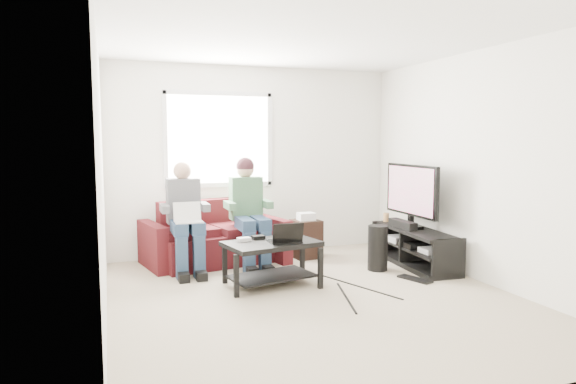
{
  "coord_description": "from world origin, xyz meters",
  "views": [
    {
      "loc": [
        -1.95,
        -4.69,
        1.62
      ],
      "look_at": [
        -0.08,
        0.6,
        1.03
      ],
      "focal_mm": 32.0,
      "sensor_mm": 36.0,
      "label": 1
    }
  ],
  "objects_px": {
    "end_table": "(306,238)",
    "subwoofer": "(378,248)",
    "tv_stand": "(414,249)",
    "coffee_table": "(272,253)",
    "tv": "(411,192)",
    "sofa": "(214,240)"
  },
  "relations": [
    {
      "from": "end_table",
      "to": "subwoofer",
      "type": "bearing_deg",
      "value": -57.23
    },
    {
      "from": "subwoofer",
      "to": "tv_stand",
      "type": "bearing_deg",
      "value": 4.07
    },
    {
      "from": "coffee_table",
      "to": "tv",
      "type": "distance_m",
      "value": 2.09
    },
    {
      "from": "sofa",
      "to": "coffee_table",
      "type": "height_order",
      "value": "sofa"
    },
    {
      "from": "tv",
      "to": "end_table",
      "type": "xyz_separation_m",
      "value": [
        -1.14,
        0.77,
        -0.66
      ]
    },
    {
      "from": "sofa",
      "to": "tv",
      "type": "xyz_separation_m",
      "value": [
        2.37,
        -0.9,
        0.63
      ]
    },
    {
      "from": "subwoofer",
      "to": "sofa",
      "type": "bearing_deg",
      "value": 150.23
    },
    {
      "from": "coffee_table",
      "to": "tv",
      "type": "bearing_deg",
      "value": 10.01
    },
    {
      "from": "tv",
      "to": "end_table",
      "type": "relative_size",
      "value": 1.79
    },
    {
      "from": "coffee_table",
      "to": "subwoofer",
      "type": "bearing_deg",
      "value": 8.36
    },
    {
      "from": "sofa",
      "to": "tv_stand",
      "type": "bearing_deg",
      "value": -22.91
    },
    {
      "from": "tv",
      "to": "subwoofer",
      "type": "distance_m",
      "value": 0.87
    },
    {
      "from": "tv",
      "to": "subwoofer",
      "type": "height_order",
      "value": "tv"
    },
    {
      "from": "tv_stand",
      "to": "end_table",
      "type": "distance_m",
      "value": 1.44
    },
    {
      "from": "sofa",
      "to": "end_table",
      "type": "relative_size",
      "value": 3.04
    },
    {
      "from": "coffee_table",
      "to": "end_table",
      "type": "height_order",
      "value": "end_table"
    },
    {
      "from": "tv_stand",
      "to": "subwoofer",
      "type": "bearing_deg",
      "value": -175.93
    },
    {
      "from": "tv_stand",
      "to": "end_table",
      "type": "xyz_separation_m",
      "value": [
        -1.14,
        0.87,
        0.06
      ]
    },
    {
      "from": "coffee_table",
      "to": "end_table",
      "type": "xyz_separation_m",
      "value": [
        0.85,
        1.12,
        -0.09
      ]
    },
    {
      "from": "coffee_table",
      "to": "subwoofer",
      "type": "relative_size",
      "value": 1.96
    },
    {
      "from": "tv",
      "to": "tv_stand",
      "type": "bearing_deg",
      "value": -88.53
    },
    {
      "from": "subwoofer",
      "to": "end_table",
      "type": "distance_m",
      "value": 1.08
    }
  ]
}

